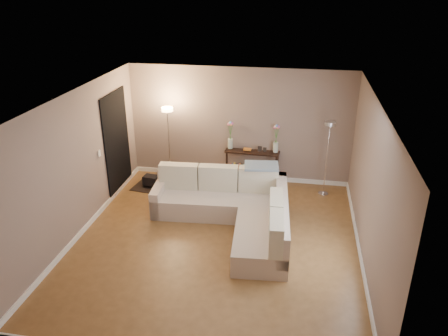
% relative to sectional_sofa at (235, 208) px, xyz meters
% --- Properties ---
extents(floor, '(5.00, 5.50, 0.01)m').
position_rel_sectional_sofa_xyz_m(floor, '(-0.23, -0.69, -0.35)').
color(floor, brown).
rests_on(floor, ground).
extents(ceiling, '(5.00, 5.50, 0.01)m').
position_rel_sectional_sofa_xyz_m(ceiling, '(-0.23, -0.69, 2.26)').
color(ceiling, white).
rests_on(ceiling, ground).
extents(wall_back, '(5.00, 0.02, 2.60)m').
position_rel_sectional_sofa_xyz_m(wall_back, '(-0.23, 2.07, 0.96)').
color(wall_back, gray).
rests_on(wall_back, ground).
extents(wall_front, '(5.00, 0.02, 2.60)m').
position_rel_sectional_sofa_xyz_m(wall_front, '(-0.23, -3.45, 0.96)').
color(wall_front, gray).
rests_on(wall_front, ground).
extents(wall_left, '(0.02, 5.50, 2.60)m').
position_rel_sectional_sofa_xyz_m(wall_left, '(-2.74, -0.69, 0.96)').
color(wall_left, gray).
rests_on(wall_left, ground).
extents(wall_right, '(0.02, 5.50, 2.60)m').
position_rel_sectional_sofa_xyz_m(wall_right, '(2.28, -0.69, 0.96)').
color(wall_right, gray).
rests_on(wall_right, ground).
extents(baseboard_back, '(5.00, 0.03, 0.10)m').
position_rel_sectional_sofa_xyz_m(baseboard_back, '(-0.23, 2.05, -0.29)').
color(baseboard_back, white).
rests_on(baseboard_back, ground).
extents(baseboard_left, '(0.03, 5.50, 0.10)m').
position_rel_sectional_sofa_xyz_m(baseboard_left, '(-2.72, -0.69, -0.29)').
color(baseboard_left, white).
rests_on(baseboard_left, ground).
extents(baseboard_right, '(0.03, 5.50, 0.10)m').
position_rel_sectional_sofa_xyz_m(baseboard_right, '(2.25, -0.69, -0.29)').
color(baseboard_right, white).
rests_on(baseboard_right, ground).
extents(doorway, '(0.02, 1.20, 2.20)m').
position_rel_sectional_sofa_xyz_m(doorway, '(-2.71, 1.01, 0.76)').
color(doorway, black).
rests_on(doorway, ground).
extents(switch_plate, '(0.02, 0.08, 0.12)m').
position_rel_sectional_sofa_xyz_m(switch_plate, '(-2.71, 0.16, 0.86)').
color(switch_plate, white).
rests_on(switch_plate, ground).
extents(sectional_sofa, '(2.79, 2.56, 0.92)m').
position_rel_sectional_sofa_xyz_m(sectional_sofa, '(0.00, 0.00, 0.00)').
color(sectional_sofa, beige).
rests_on(sectional_sofa, floor).
extents(throw_blanket, '(0.70, 0.46, 0.09)m').
position_rel_sectional_sofa_xyz_m(throw_blanket, '(0.42, 0.67, 0.61)').
color(throw_blanket, gray).
rests_on(throw_blanket, sectional_sofa).
extents(console_table, '(1.23, 0.39, 0.75)m').
position_rel_sectional_sofa_xyz_m(console_table, '(0.02, 1.95, 0.08)').
color(console_table, black).
rests_on(console_table, floor).
extents(leaning_mirror, '(0.86, 0.09, 0.68)m').
position_rel_sectional_sofa_xyz_m(leaning_mirror, '(0.10, 2.10, 0.78)').
color(leaning_mirror, black).
rests_on(leaning_mirror, console_table).
extents(table_decor, '(0.52, 0.12, 0.12)m').
position_rel_sectional_sofa_xyz_m(table_decor, '(0.09, 1.91, 0.46)').
color(table_decor, orange).
rests_on(table_decor, console_table).
extents(flower_vase_left, '(0.14, 0.12, 0.64)m').
position_rel_sectional_sofa_xyz_m(flower_vase_left, '(-0.42, 1.97, 0.70)').
color(flower_vase_left, silver).
rests_on(flower_vase_left, console_table).
extents(flower_vase_right, '(0.14, 0.12, 0.64)m').
position_rel_sectional_sofa_xyz_m(flower_vase_right, '(0.61, 1.92, 0.70)').
color(flower_vase_right, silver).
rests_on(flower_vase_right, console_table).
extents(floor_lamp_lit, '(0.28, 0.28, 1.75)m').
position_rel_sectional_sofa_xyz_m(floor_lamp_lit, '(-1.76, 1.64, 0.90)').
color(floor_lamp_lit, silver).
rests_on(floor_lamp_lit, floor).
extents(floor_lamp_unlit, '(0.28, 0.28, 1.66)m').
position_rel_sectional_sofa_xyz_m(floor_lamp_unlit, '(1.71, 1.55, 0.83)').
color(floor_lamp_unlit, silver).
rests_on(floor_lamp_unlit, floor).
extents(charcoal_rug, '(1.25, 1.01, 0.02)m').
position_rel_sectional_sofa_xyz_m(charcoal_rug, '(-1.90, 1.32, -0.33)').
color(charcoal_rug, black).
rests_on(charcoal_rug, floor).
extents(black_bag, '(0.35, 0.27, 0.21)m').
position_rel_sectional_sofa_xyz_m(black_bag, '(-2.10, 1.25, -0.18)').
color(black_bag, black).
rests_on(black_bag, charcoal_rug).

